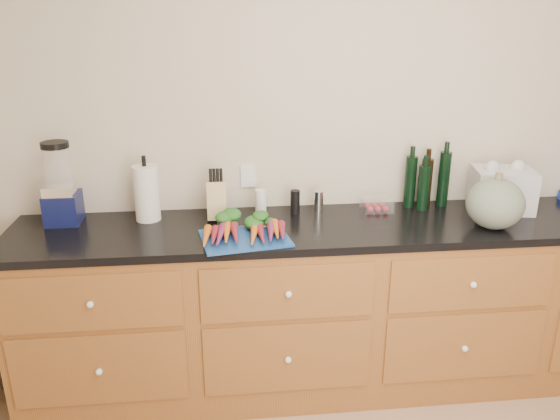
{
  "coord_description": "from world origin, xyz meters",
  "views": [
    {
      "loc": [
        -0.73,
        -1.26,
        1.95
      ],
      "look_at": [
        -0.47,
        1.2,
        1.06
      ],
      "focal_mm": 35.0,
      "sensor_mm": 36.0,
      "label": 1
    }
  ],
  "objects": [
    {
      "name": "cabinets",
      "position": [
        0.0,
        1.3,
        0.45
      ],
      "size": [
        3.6,
        0.64,
        0.9
      ],
      "color": "brown",
      "rests_on": "ground"
    },
    {
      "name": "tomato_box",
      "position": [
        0.09,
        1.47,
        0.98
      ],
      "size": [
        0.16,
        0.13,
        0.07
      ],
      "primitive_type": "cube",
      "color": "white",
      "rests_on": "countertop"
    },
    {
      "name": "grocery_bag",
      "position": [
        0.77,
        1.42,
        1.05
      ],
      "size": [
        0.35,
        0.3,
        0.23
      ],
      "primitive_type": null,
      "rotation": [
        0.0,
        0.0,
        -0.2
      ],
      "color": "silver",
      "rests_on": "countertop"
    },
    {
      "name": "bottles",
      "position": [
        0.38,
        1.51,
        1.08
      ],
      "size": [
        0.25,
        0.13,
        0.3
      ],
      "color": "black",
      "rests_on": "countertop"
    },
    {
      "name": "grinder_pepper",
      "position": [
        -0.35,
        1.48,
        1.0
      ],
      "size": [
        0.05,
        0.05,
        0.13
      ],
      "primitive_type": "cylinder",
      "color": "black",
      "rests_on": "countertop"
    },
    {
      "name": "carrots",
      "position": [
        -0.64,
        1.19,
        0.98
      ],
      "size": [
        0.44,
        0.32,
        0.06
      ],
      "color": "orange",
      "rests_on": "cutting_board"
    },
    {
      "name": "countertop",
      "position": [
        0.0,
        1.3,
        0.92
      ],
      "size": [
        3.64,
        0.62,
        0.04
      ],
      "primitive_type": "cube",
      "color": "black",
      "rests_on": "cabinets"
    },
    {
      "name": "squash",
      "position": [
        0.6,
        1.16,
        1.07
      ],
      "size": [
        0.28,
        0.28,
        0.25
      ],
      "primitive_type": "ellipsoid",
      "color": "#546151",
      "rests_on": "countertop"
    },
    {
      "name": "knife_block",
      "position": [
        -0.77,
        1.44,
        1.04
      ],
      "size": [
        0.1,
        0.1,
        0.2
      ],
      "primitive_type": "cube",
      "color": "tan",
      "rests_on": "countertop"
    },
    {
      "name": "cutting_board",
      "position": [
        -0.64,
        1.14,
        0.95
      ],
      "size": [
        0.45,
        0.37,
        0.01
      ],
      "primitive_type": "cube",
      "rotation": [
        0.0,
        0.0,
        0.16
      ],
      "color": "#19458E",
      "rests_on": "countertop"
    },
    {
      "name": "blender_appliance",
      "position": [
        -1.55,
        1.46,
        1.13
      ],
      "size": [
        0.17,
        0.17,
        0.42
      ],
      "color": "#0E1342",
      "rests_on": "countertop"
    },
    {
      "name": "paper_towel",
      "position": [
        -1.13,
        1.46,
        1.08
      ],
      "size": [
        0.13,
        0.13,
        0.29
      ],
      "primitive_type": "cylinder",
      "color": "white",
      "rests_on": "countertop"
    },
    {
      "name": "canister_chrome",
      "position": [
        -0.23,
        1.48,
        1.0
      ],
      "size": [
        0.05,
        0.05,
        0.12
      ],
      "primitive_type": "cylinder",
      "color": "silver",
      "rests_on": "countertop"
    },
    {
      "name": "wall_back",
      "position": [
        0.0,
        1.62,
        1.3
      ],
      "size": [
        4.1,
        0.05,
        2.6
      ],
      "primitive_type": "cube",
      "color": "beige",
      "rests_on": "ground"
    },
    {
      "name": "grinder_salt",
      "position": [
        -0.54,
        1.48,
        1.01
      ],
      "size": [
        0.06,
        0.06,
        0.14
      ],
      "primitive_type": "cylinder",
      "color": "white",
      "rests_on": "countertop"
    }
  ]
}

